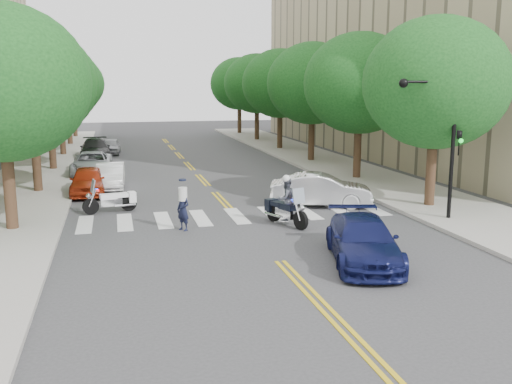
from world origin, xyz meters
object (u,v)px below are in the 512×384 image
object	(u,v)px
motorcycle_parked	(115,200)
sedan_blue	(363,241)
officer_standing	(183,210)
convertible	(321,190)
motorcycle_police	(285,203)

from	to	relation	value
motorcycle_parked	sedan_blue	xyz separation A→B (m)	(7.51, -9.24, 0.18)
motorcycle_parked	officer_standing	world-z (taller)	officer_standing
convertible	motorcycle_parked	bearing A→B (deg)	102.37
motorcycle_police	convertible	xyz separation A→B (m)	(2.61, 2.95, -0.14)
officer_standing	motorcycle_police	bearing A→B (deg)	52.40
motorcycle_police	officer_standing	distance (m)	4.03
motorcycle_police	convertible	world-z (taller)	motorcycle_police
motorcycle_parked	convertible	bearing A→B (deg)	-108.55
convertible	officer_standing	bearing A→B (deg)	132.02
motorcycle_police	officer_standing	bearing A→B (deg)	-22.20
motorcycle_police	sedan_blue	size ratio (longest dim) A/B	0.49
motorcycle_police	motorcycle_parked	distance (m)	7.69
motorcycle_police	motorcycle_parked	size ratio (longest dim) A/B	1.03
motorcycle_parked	officer_standing	xyz separation A→B (m)	(2.54, -3.88, 0.28)
convertible	sedan_blue	distance (m)	8.38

